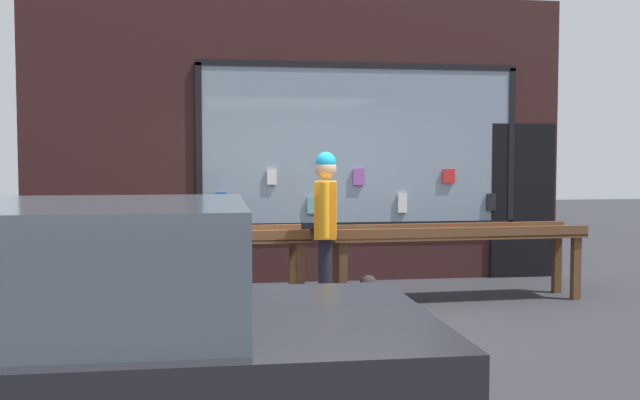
{
  "coord_description": "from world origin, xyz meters",
  "views": [
    {
      "loc": [
        -1.1,
        -6.95,
        1.61
      ],
      "look_at": [
        -0.0,
        0.65,
        1.18
      ],
      "focal_mm": 40.0,
      "sensor_mm": 36.0,
      "label": 1
    }
  ],
  "objects_px": {
    "display_table_right": "(456,239)",
    "small_dog": "(368,291)",
    "display_table_left": "(171,244)",
    "person_browsing": "(325,220)"
  },
  "relations": [
    {
      "from": "display_table_right",
      "to": "small_dog",
      "type": "bearing_deg",
      "value": -146.29
    },
    {
      "from": "display_table_right",
      "to": "small_dog",
      "type": "relative_size",
      "value": 4.95
    },
    {
      "from": "small_dog",
      "to": "display_table_right",
      "type": "bearing_deg",
      "value": -42.42
    },
    {
      "from": "display_table_left",
      "to": "display_table_right",
      "type": "distance_m",
      "value": 3.21
    },
    {
      "from": "display_table_right",
      "to": "small_dog",
      "type": "xyz_separation_m",
      "value": [
        -1.2,
        -0.8,
        -0.41
      ]
    },
    {
      "from": "display_table_left",
      "to": "person_browsing",
      "type": "distance_m",
      "value": 1.73
    },
    {
      "from": "display_table_left",
      "to": "small_dog",
      "type": "bearing_deg",
      "value": -21.81
    },
    {
      "from": "display_table_right",
      "to": "person_browsing",
      "type": "distance_m",
      "value": 1.74
    },
    {
      "from": "display_table_right",
      "to": "person_browsing",
      "type": "relative_size",
      "value": 1.75
    },
    {
      "from": "person_browsing",
      "to": "small_dog",
      "type": "xyz_separation_m",
      "value": [
        0.4,
        -0.2,
        -0.71
      ]
    }
  ]
}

